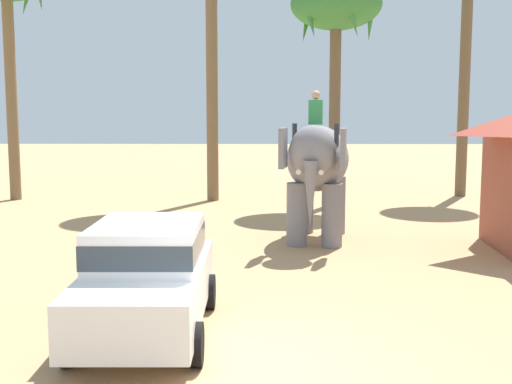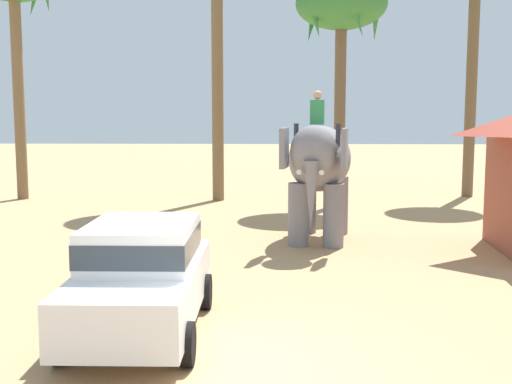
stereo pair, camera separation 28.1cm
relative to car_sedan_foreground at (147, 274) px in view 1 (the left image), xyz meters
The scene contains 4 objects.
ground_plane 2.29m from the car_sedan_foreground, 40.85° to the right, with size 120.00×120.00×0.00m, color tan.
car_sedan_foreground is the anchor object (origin of this frame).
elephant_with_mahout 7.90m from the car_sedan_foreground, 66.41° to the left, with size 2.12×3.99×3.88m.
palm_tree_far_back 15.61m from the car_sedan_foreground, 72.78° to the left, with size 3.20×3.20×8.01m.
Camera 1 is at (0.18, -8.23, 3.37)m, focal length 45.71 mm.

